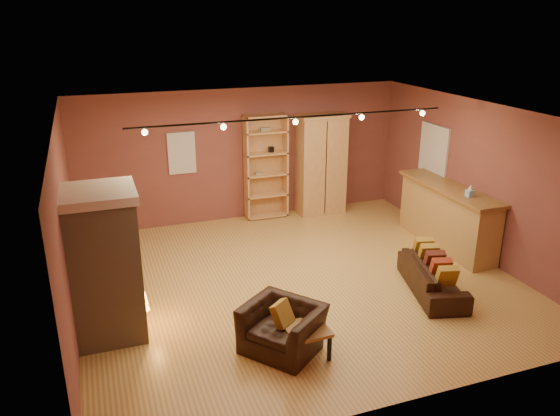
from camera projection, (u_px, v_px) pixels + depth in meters
name	position (u px, v px, depth m)	size (l,w,h in m)	color
floor	(298.00, 280.00, 9.18)	(7.00, 7.00, 0.00)	#A77B3B
ceiling	(300.00, 114.00, 8.24)	(7.00, 7.00, 0.00)	#57311B
back_wall	(243.00, 155.00, 11.59)	(7.00, 0.02, 2.80)	brown
left_wall	(66.00, 230.00, 7.60)	(0.02, 6.50, 2.80)	brown
right_wall	(480.00, 180.00, 9.83)	(0.02, 6.50, 2.80)	brown
fireplace	(105.00, 264.00, 7.33)	(1.01, 0.98, 2.12)	tan
back_window	(182.00, 153.00, 11.11)	(0.56, 0.04, 0.86)	silver
bookcase	(265.00, 166.00, 11.71)	(0.92, 0.36, 2.26)	tan
armoire	(321.00, 164.00, 11.98)	(1.09, 0.62, 2.21)	tan
bar_counter	(447.00, 216.00, 10.36)	(0.66, 2.50, 1.20)	tan
tissue_box	(470.00, 192.00, 9.58)	(0.12, 0.12, 0.22)	#84B0D4
right_window	(434.00, 150.00, 10.97)	(0.05, 0.90, 1.00)	silver
loveseat	(433.00, 271.00, 8.71)	(0.93, 1.77, 0.73)	black
armchair	(282.00, 321.00, 7.17)	(1.11, 1.16, 0.86)	black
coffee_table	(307.00, 332.00, 7.07)	(0.55, 0.55, 0.40)	olive
track_rail	(296.00, 119.00, 8.45)	(5.20, 0.09, 0.13)	black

